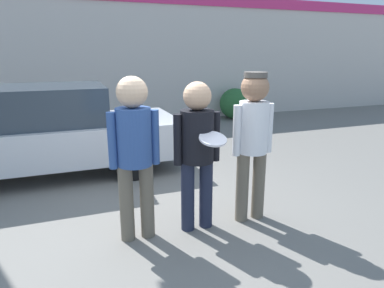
{
  "coord_description": "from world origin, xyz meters",
  "views": [
    {
      "loc": [
        -0.99,
        -3.61,
        1.95
      ],
      "look_at": [
        0.31,
        -0.12,
        0.96
      ],
      "focal_mm": 32.0,
      "sensor_mm": 36.0,
      "label": 1
    }
  ],
  "objects_px": {
    "person_right": "(253,134)",
    "shrub": "(235,104)",
    "parked_car_near": "(34,131)",
    "person_middle_with_frisbee": "(197,144)",
    "person_left": "(134,145)"
  },
  "relations": [
    {
      "from": "parked_car_near",
      "to": "shrub",
      "type": "distance_m",
      "value": 6.27
    },
    {
      "from": "person_left",
      "to": "shrub",
      "type": "distance_m",
      "value": 7.25
    },
    {
      "from": "parked_car_near",
      "to": "person_middle_with_frisbee",
      "type": "bearing_deg",
      "value": -55.19
    },
    {
      "from": "person_right",
      "to": "parked_car_near",
      "type": "bearing_deg",
      "value": 133.6
    },
    {
      "from": "person_middle_with_frisbee",
      "to": "shrub",
      "type": "xyz_separation_m",
      "value": [
        3.52,
        5.9,
        -0.54
      ]
    },
    {
      "from": "shrub",
      "to": "person_left",
      "type": "bearing_deg",
      "value": -125.52
    },
    {
      "from": "shrub",
      "to": "person_right",
      "type": "bearing_deg",
      "value": -115.66
    },
    {
      "from": "person_middle_with_frisbee",
      "to": "parked_car_near",
      "type": "height_order",
      "value": "person_middle_with_frisbee"
    },
    {
      "from": "person_middle_with_frisbee",
      "to": "shrub",
      "type": "relative_size",
      "value": 1.81
    },
    {
      "from": "person_left",
      "to": "person_right",
      "type": "xyz_separation_m",
      "value": [
        1.36,
        -0.03,
        0.01
      ]
    },
    {
      "from": "person_right",
      "to": "parked_car_near",
      "type": "xyz_separation_m",
      "value": [
        -2.49,
        2.62,
        -0.33
      ]
    },
    {
      "from": "person_right",
      "to": "shrub",
      "type": "xyz_separation_m",
      "value": [
        2.84,
        5.91,
        -0.6
      ]
    },
    {
      "from": "person_right",
      "to": "shrub",
      "type": "relative_size",
      "value": 1.9
    },
    {
      "from": "person_middle_with_frisbee",
      "to": "shrub",
      "type": "bearing_deg",
      "value": 59.21
    },
    {
      "from": "person_left",
      "to": "person_right",
      "type": "height_order",
      "value": "person_right"
    }
  ]
}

